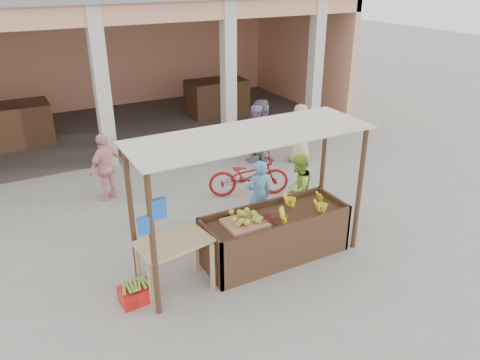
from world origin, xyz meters
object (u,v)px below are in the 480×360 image
side_table (174,249)px  red_crate (136,294)px  vendor_blue (259,193)px  fruit_stall (275,237)px  vendor_green (298,187)px  motorcycle (249,175)px

side_table → red_crate: (-0.67, -0.01, -0.62)m
vendor_blue → fruit_stall: bearing=82.6°
fruit_stall → vendor_blue: bearing=76.0°
side_table → vendor_blue: (2.15, 1.02, 0.02)m
vendor_blue → vendor_green: bearing=178.8°
side_table → vendor_green: vendor_green is taller
vendor_blue → vendor_green: (0.85, -0.12, -0.01)m
fruit_stall → red_crate: (-2.56, -0.03, -0.27)m
side_table → vendor_blue: 2.38m
red_crate → motorcycle: bearing=31.3°
side_table → red_crate: size_ratio=2.40×
fruit_stall → side_table: bearing=-179.2°
fruit_stall → vendor_blue: size_ratio=1.68×
fruit_stall → motorcycle: size_ratio=1.37×
vendor_green → motorcycle: size_ratio=0.80×
motorcycle → red_crate: bearing=146.5°
red_crate → fruit_stall: bearing=-3.6°
vendor_blue → motorcycle: (0.57, 1.39, -0.27)m
red_crate → vendor_green: 3.82m
red_crate → vendor_blue: size_ratio=0.33×
side_table → red_crate: 0.91m
side_table → vendor_blue: bearing=16.9°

